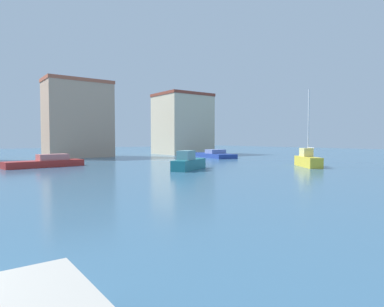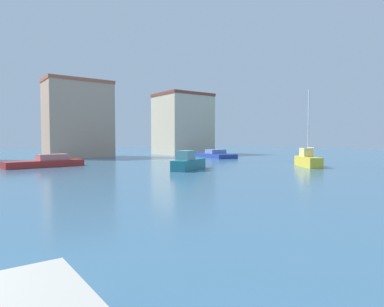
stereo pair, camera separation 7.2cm
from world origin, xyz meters
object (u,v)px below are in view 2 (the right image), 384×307
(motorboat_blue_far_right, at_px, (214,155))
(motorboat_red_distant_east, at_px, (46,162))
(motorboat_teal_far_left, at_px, (188,163))
(sailboat_yellow_outer_mooring, at_px, (308,160))

(motorboat_blue_far_right, bearing_deg, motorboat_red_distant_east, -172.47)
(motorboat_blue_far_right, height_order, motorboat_teal_far_left, motorboat_teal_far_left)
(sailboat_yellow_outer_mooring, relative_size, motorboat_red_distant_east, 1.01)
(sailboat_yellow_outer_mooring, xyz_separation_m, motorboat_red_distant_east, (-20.70, 15.06, -0.26))
(motorboat_blue_far_right, xyz_separation_m, motorboat_red_distant_east, (-24.16, -3.19, 0.04))
(motorboat_blue_far_right, relative_size, motorboat_teal_far_left, 1.90)
(motorboat_blue_far_right, xyz_separation_m, motorboat_teal_far_left, (-14.73, -13.86, 0.23))
(sailboat_yellow_outer_mooring, distance_m, motorboat_red_distant_east, 25.60)
(motorboat_red_distant_east, bearing_deg, sailboat_yellow_outer_mooring, -36.03)
(motorboat_blue_far_right, distance_m, motorboat_red_distant_east, 24.37)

